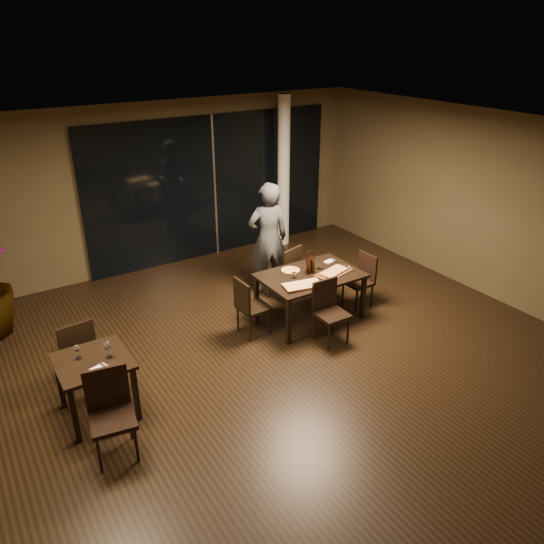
% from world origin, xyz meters
% --- Properties ---
extents(ground, '(8.00, 8.00, 0.00)m').
position_xyz_m(ground, '(0.00, 0.00, 0.00)').
color(ground, black).
rests_on(ground, ground).
extents(wall_back, '(8.00, 0.10, 3.00)m').
position_xyz_m(wall_back, '(0.00, 4.05, 1.50)').
color(wall_back, '#443924').
rests_on(wall_back, ground).
extents(wall_right, '(0.10, 8.00, 3.00)m').
position_xyz_m(wall_right, '(4.05, 0.00, 1.50)').
color(wall_right, '#443924').
rests_on(wall_right, ground).
extents(ceiling, '(8.00, 8.00, 0.04)m').
position_xyz_m(ceiling, '(0.00, 0.00, 3.02)').
color(ceiling, silver).
rests_on(ceiling, wall_back).
extents(window_panel, '(5.00, 0.06, 2.70)m').
position_xyz_m(window_panel, '(1.00, 3.96, 1.35)').
color(window_panel, black).
rests_on(window_panel, ground).
extents(column, '(0.24, 0.24, 3.00)m').
position_xyz_m(column, '(2.40, 3.65, 1.50)').
color(column, white).
rests_on(column, ground).
extents(main_table, '(1.50, 1.00, 0.75)m').
position_xyz_m(main_table, '(1.00, 0.80, 0.68)').
color(main_table, black).
rests_on(main_table, ground).
extents(side_table, '(0.80, 0.80, 0.75)m').
position_xyz_m(side_table, '(-2.40, 0.30, 0.62)').
color(side_table, black).
rests_on(side_table, ground).
extents(chair_main_far, '(0.54, 0.54, 0.93)m').
position_xyz_m(chair_main_far, '(1.07, 1.52, 0.52)').
color(chair_main_far, black).
rests_on(chair_main_far, ground).
extents(chair_main_near, '(0.42, 0.42, 0.91)m').
position_xyz_m(chair_main_near, '(0.87, 0.17, 0.51)').
color(chair_main_near, black).
rests_on(chair_main_near, ground).
extents(chair_main_left, '(0.43, 0.43, 0.90)m').
position_xyz_m(chair_main_left, '(-0.04, 0.88, 0.50)').
color(chair_main_left, black).
rests_on(chair_main_left, ground).
extents(chair_main_right, '(0.41, 0.41, 0.87)m').
position_xyz_m(chair_main_right, '(1.97, 0.72, 0.48)').
color(chair_main_right, black).
rests_on(chair_main_right, ground).
extents(chair_side_far, '(0.48, 0.48, 0.95)m').
position_xyz_m(chair_side_far, '(-2.45, 0.96, 0.53)').
color(chair_side_far, black).
rests_on(chair_side_far, ground).
extents(chair_side_near, '(0.52, 0.52, 0.98)m').
position_xyz_m(chair_side_near, '(-2.43, -0.38, 0.55)').
color(chair_side_near, black).
rests_on(chair_side_near, ground).
extents(diner, '(0.72, 0.56, 1.90)m').
position_xyz_m(diner, '(0.97, 1.95, 0.95)').
color(diner, '#2F3134').
rests_on(diner, ground).
extents(pizza_board_left, '(0.61, 0.41, 0.01)m').
position_xyz_m(pizza_board_left, '(0.66, 0.53, 0.76)').
color(pizza_board_left, '#472717').
rests_on(pizza_board_left, main_table).
extents(pizza_board_right, '(0.67, 0.45, 0.01)m').
position_xyz_m(pizza_board_right, '(1.32, 0.65, 0.76)').
color(pizza_board_right, '#492717').
rests_on(pizza_board_right, main_table).
extents(oblong_pizza_left, '(0.57, 0.35, 0.02)m').
position_xyz_m(oblong_pizza_left, '(0.66, 0.53, 0.77)').
color(oblong_pizza_left, maroon).
rests_on(oblong_pizza_left, pizza_board_left).
extents(oblong_pizza_right, '(0.48, 0.32, 0.02)m').
position_xyz_m(oblong_pizza_right, '(1.32, 0.65, 0.77)').
color(oblong_pizza_right, '#691809').
rests_on(oblong_pizza_right, pizza_board_right).
extents(round_pizza, '(0.27, 0.27, 0.01)m').
position_xyz_m(round_pizza, '(0.81, 1.06, 0.76)').
color(round_pizza, red).
rests_on(round_pizza, main_table).
extents(bottle_a, '(0.07, 0.07, 0.33)m').
position_xyz_m(bottle_a, '(0.98, 0.84, 0.92)').
color(bottle_a, black).
rests_on(bottle_a, main_table).
extents(bottle_b, '(0.06, 0.06, 0.27)m').
position_xyz_m(bottle_b, '(1.07, 0.83, 0.88)').
color(bottle_b, black).
rests_on(bottle_b, main_table).
extents(bottle_c, '(0.08, 0.08, 0.34)m').
position_xyz_m(bottle_c, '(1.03, 0.88, 0.92)').
color(bottle_c, black).
rests_on(bottle_c, main_table).
extents(tumbler_left, '(0.07, 0.07, 0.08)m').
position_xyz_m(tumbler_left, '(0.73, 0.84, 0.79)').
color(tumbler_left, white).
rests_on(tumbler_left, main_table).
extents(tumbler_right, '(0.08, 0.08, 0.10)m').
position_xyz_m(tumbler_right, '(1.24, 0.89, 0.80)').
color(tumbler_right, white).
rests_on(tumbler_right, main_table).
extents(napkin_near, '(0.20, 0.14, 0.01)m').
position_xyz_m(napkin_near, '(1.56, 0.68, 0.76)').
color(napkin_near, silver).
rests_on(napkin_near, main_table).
extents(napkin_far, '(0.20, 0.14, 0.01)m').
position_xyz_m(napkin_far, '(1.54, 1.02, 0.76)').
color(napkin_far, white).
rests_on(napkin_far, main_table).
extents(wine_glass_a, '(0.08, 0.08, 0.17)m').
position_xyz_m(wine_glass_a, '(-2.52, 0.40, 0.84)').
color(wine_glass_a, white).
rests_on(wine_glass_a, side_table).
extents(wine_glass_b, '(0.09, 0.09, 0.20)m').
position_xyz_m(wine_glass_b, '(-2.22, 0.25, 0.85)').
color(wine_glass_b, white).
rests_on(wine_glass_b, side_table).
extents(side_napkin, '(0.20, 0.16, 0.01)m').
position_xyz_m(side_napkin, '(-2.39, 0.09, 0.76)').
color(side_napkin, white).
rests_on(side_napkin, side_table).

